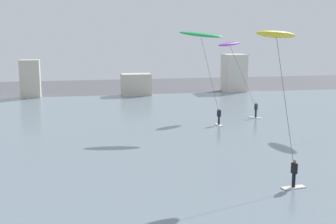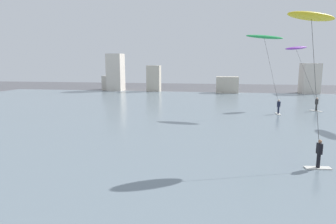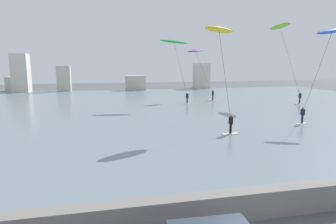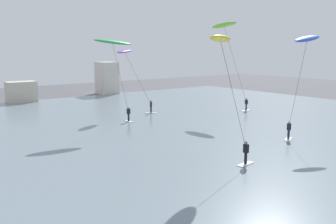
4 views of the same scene
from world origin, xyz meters
name	(u,v)px [view 2 (image 2 of 4)]	position (x,y,z in m)	size (l,w,h in m)	color
water_bay	(213,117)	(0.00, 30.41, 0.05)	(84.00, 52.00, 0.10)	slate
far_shore_buildings	(183,78)	(-6.16, 57.33, 2.72)	(42.67, 5.87, 7.59)	beige
kitesurfer_purple	(298,53)	(10.24, 37.99, 7.07)	(4.57, 4.37, 7.88)	silver
kitesurfer_yellow	(312,28)	(5.64, 17.70, 7.90)	(3.49, 3.90, 8.84)	silver
kitesurfer_green	(265,42)	(5.39, 32.50, 8.08)	(4.36, 2.39, 8.93)	silver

